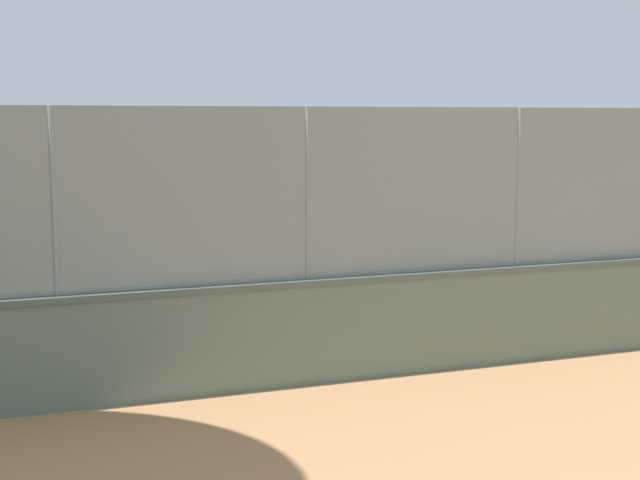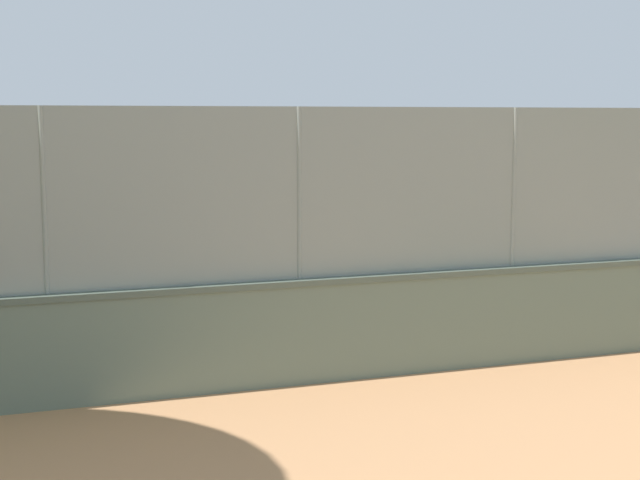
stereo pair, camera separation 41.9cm
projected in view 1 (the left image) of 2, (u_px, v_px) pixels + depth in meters
ground_plane at (125, 267)px, 22.37m from camera, size 260.00×260.00×0.00m
perimeter_wall at (415, 321)px, 13.09m from camera, size 23.11×1.15×1.42m
fence_panel_on_wall at (417, 190)px, 12.85m from camera, size 22.71×0.83×2.28m
player_baseline_waiting at (167, 288)px, 14.37m from camera, size 1.06×0.87×1.61m
player_near_wall_returning at (211, 226)px, 22.45m from camera, size 1.16×0.78×1.64m
player_at_service_line at (429, 237)px, 20.39m from camera, size 0.72×1.06×1.63m
sports_ball at (183, 360)px, 13.55m from camera, size 0.11×0.11×0.11m
spare_ball_by_wall at (218, 371)px, 12.96m from camera, size 0.11×0.11×0.11m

